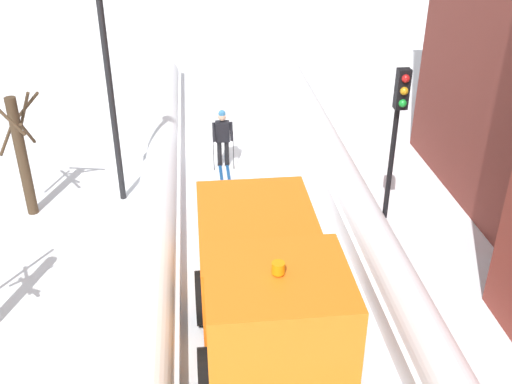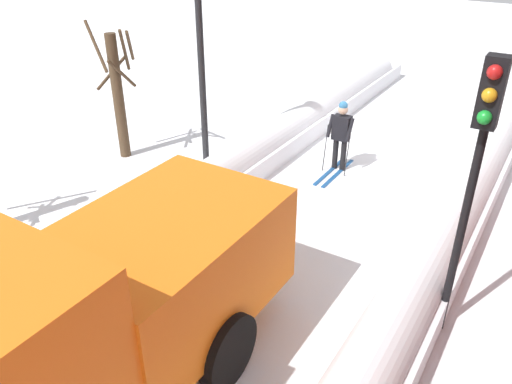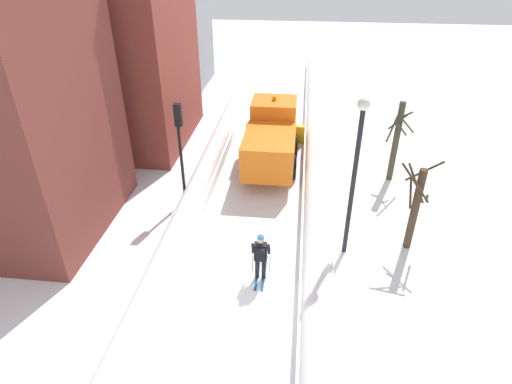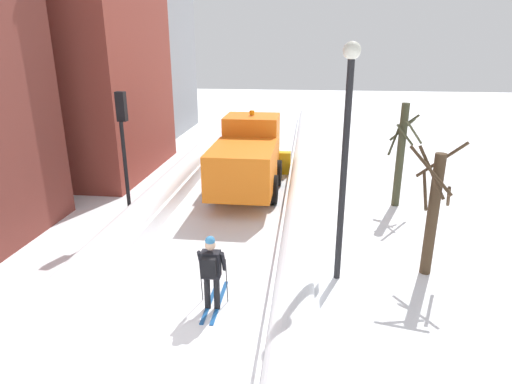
% 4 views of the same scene
% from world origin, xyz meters
% --- Properties ---
extents(snowbank_left, '(1.10, 36.00, 1.00)m').
position_xyz_m(snowbank_left, '(-2.53, 10.00, 0.43)').
color(snowbank_left, white).
rests_on(snowbank_left, ground).
extents(snowbank_right, '(1.10, 36.00, 0.96)m').
position_xyz_m(snowbank_right, '(2.53, 10.00, 0.41)').
color(snowbank_right, white).
rests_on(snowbank_right, ground).
extents(plow_truck, '(3.20, 5.98, 3.12)m').
position_xyz_m(plow_truck, '(0.38, 9.12, 1.48)').
color(plow_truck, orange).
rests_on(plow_truck, ground).
extents(skier, '(0.62, 1.80, 1.81)m').
position_xyz_m(skier, '(0.68, 0.94, 1.00)').
color(skier, black).
rests_on(skier, ground).
extents(traffic_light_pole, '(0.28, 0.42, 4.35)m').
position_xyz_m(traffic_light_pole, '(-3.03, 5.46, 3.05)').
color(traffic_light_pole, black).
rests_on(traffic_light_pole, ground).
extents(street_lamp, '(0.40, 0.40, 5.80)m').
position_xyz_m(street_lamp, '(3.59, 2.70, 3.62)').
color(street_lamp, black).
rests_on(street_lamp, ground).
extents(bare_tree_near, '(1.42, 1.44, 3.53)m').
position_xyz_m(bare_tree_near, '(5.90, 3.22, 1.77)').
color(bare_tree_near, '#453322').
rests_on(bare_tree_near, ground).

